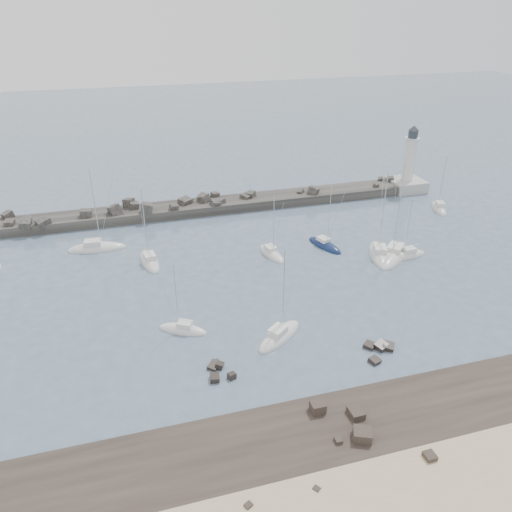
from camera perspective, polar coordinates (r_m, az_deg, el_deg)
The scene contains 16 objects.
ground at distance 65.45m, azimuth -1.86°, elevation -7.28°, with size 400.00×400.00×0.00m, color #495D72.
rock_shelf at distance 49.73m, azimuth 5.15°, elevation -21.24°, with size 140.00×12.00×2.09m.
rock_cluster_near at distance 57.54m, azimuth -4.49°, elevation -12.87°, with size 3.00×3.88×1.38m.
rock_cluster_far at distance 61.89m, azimuth 13.87°, elevation -10.40°, with size 4.53×4.38×1.66m.
breakwater at distance 97.63m, azimuth -12.03°, elevation 4.58°, with size 115.00×7.46×5.26m.
lighthouse at distance 113.54m, azimuth 16.88°, elevation 8.75°, with size 7.00×7.00×14.60m.
sailboat_3 at distance 80.63m, azimuth -12.06°, elevation -0.62°, with size 3.64×8.48×13.12m.
sailboat_4 at distance 87.06m, azimuth -17.75°, elevation 0.81°, with size 9.70×3.73×14.96m.
sailboat_5 at distance 64.00m, azimuth -8.35°, elevation -8.37°, with size 6.53×4.89×10.25m.
sailboat_6 at distance 81.22m, azimuth 1.77°, elevation 0.22°, with size 3.64×7.45×11.39m.
sailboat_7 at distance 62.28m, azimuth 2.69°, elevation -9.19°, with size 7.86×6.82×12.77m.
sailboat_8 at distance 84.77m, azimuth 7.84°, elevation 1.19°, with size 4.71×7.85×11.92m.
sailboat_9 at distance 84.17m, azimuth 16.84°, elevation 0.00°, with size 7.18×2.85×11.27m.
sailboat_10 at distance 83.36m, azimuth 13.86°, elevation 0.15°, with size 5.86×9.86×14.99m.
sailboat_11 at distance 83.63m, azimuth 15.44°, elevation 0.02°, with size 10.15×9.91×16.94m.
sailboat_12 at distance 105.29m, azimuth 20.15°, elevation 5.08°, with size 4.41×7.55×11.74m.
Camera 1 is at (-12.81, -52.25, 37.29)m, focal length 35.00 mm.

